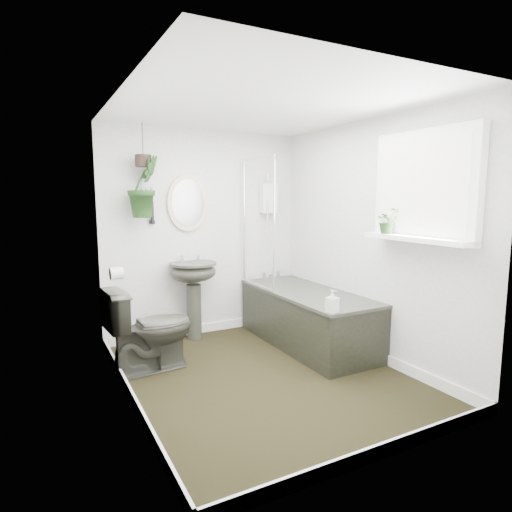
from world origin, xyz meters
name	(u,v)px	position (x,y,z in m)	size (l,w,h in m)	color
floor	(264,377)	(0.00, 0.00, -0.01)	(2.30, 2.80, 0.02)	black
ceiling	(265,104)	(0.00, 0.00, 2.31)	(2.30, 2.80, 0.02)	white
wall_back	(204,234)	(0.00, 1.41, 1.15)	(2.30, 0.02, 2.30)	silver
wall_front	(386,272)	(0.00, -1.41, 1.15)	(2.30, 0.02, 2.30)	silver
wall_left	(124,255)	(-1.16, 0.00, 1.15)	(0.02, 2.80, 2.30)	silver
wall_right	(368,240)	(1.16, 0.00, 1.15)	(0.02, 2.80, 2.30)	silver
skirting	(264,370)	(0.00, 0.00, 0.05)	(2.30, 2.80, 0.10)	white
bathtub	(307,318)	(0.80, 0.50, 0.29)	(0.72, 1.72, 0.58)	#31322A
bath_screen	(258,223)	(0.47, 0.99, 1.28)	(0.04, 0.72, 1.40)	silver
shower_box	(269,198)	(0.80, 1.34, 1.55)	(0.20, 0.10, 0.35)	white
oval_mirror	(188,203)	(-0.20, 1.37, 1.50)	(0.46, 0.03, 0.62)	beige
wall_sconce	(152,213)	(-0.60, 1.36, 1.40)	(0.04, 0.04, 0.22)	black
toilet_roll_holder	(116,273)	(-1.10, 0.70, 0.90)	(0.11, 0.11, 0.11)	white
window_recess	(425,187)	(1.09, -0.70, 1.65)	(0.08, 1.00, 0.90)	white
window_sill	(416,239)	(1.02, -0.70, 1.23)	(0.18, 1.00, 0.04)	white
window_blinds	(421,186)	(1.04, -0.70, 1.65)	(0.01, 0.86, 0.76)	white
toilet	(150,329)	(-0.85, 0.59, 0.39)	(0.43, 0.76, 0.78)	#31322A
pedestal_sink	(194,300)	(-0.20, 1.24, 0.43)	(0.51, 0.43, 0.86)	#31322A
sill_plant	(387,221)	(1.00, -0.40, 1.36)	(0.20, 0.17, 0.22)	black
hanging_plant	(144,186)	(-0.70, 1.25, 1.67)	(0.35, 0.28, 0.63)	black
soap_bottle	(332,301)	(0.51, -0.29, 0.68)	(0.09, 0.09, 0.20)	black
hanging_pot	(143,161)	(-0.70, 1.25, 1.93)	(0.16, 0.16, 0.12)	black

